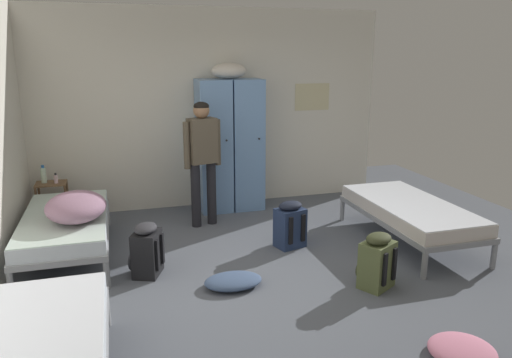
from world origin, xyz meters
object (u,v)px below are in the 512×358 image
at_px(bedding_heap, 76,207).
at_px(person_traveler, 203,152).
at_px(locker_bank, 230,142).
at_px(clothes_pile_pink, 462,350).
at_px(backpack_navy, 290,225).
at_px(backpack_olive, 376,262).
at_px(bed_left_rear, 66,224).
at_px(water_bottle, 44,175).
at_px(lotion_bottle, 56,179).
at_px(clothes_pile_denim, 233,281).
at_px(shelf_unit, 53,199).
at_px(backpack_black, 146,251).
at_px(bed_right, 410,211).

bearing_deg(bedding_heap, person_traveler, 28.34).
bearing_deg(locker_bank, bedding_heap, -144.72).
xyz_separation_m(locker_bank, clothes_pile_pink, (0.82, -4.00, -0.92)).
xyz_separation_m(backpack_navy, backpack_olive, (0.45, -1.19, 0.00)).
height_order(bed_left_rear, water_bottle, water_bottle).
relative_size(bed_left_rear, lotion_bottle, 14.28).
bearing_deg(lotion_bottle, clothes_pile_denim, -52.83).
height_order(shelf_unit, water_bottle, water_bottle).
bearing_deg(person_traveler, clothes_pile_denim, -91.71).
distance_m(bed_left_rear, backpack_olive, 3.33).
bearing_deg(backpack_black, bed_left_rear, 138.46).
bearing_deg(water_bottle, backpack_olive, -40.68).
distance_m(shelf_unit, person_traveler, 2.07).
distance_m(bed_right, bed_left_rear, 3.95).
bearing_deg(bed_right, backpack_navy, 169.68).
xyz_separation_m(bedding_heap, clothes_pile_pink, (2.82, -2.58, -0.58)).
height_order(bed_left_rear, bedding_heap, bedding_heap).
distance_m(bedding_heap, person_traveler, 1.74).
relative_size(bed_left_rear, backpack_olive, 3.45).
height_order(bed_left_rear, backpack_navy, backpack_navy).
distance_m(shelf_unit, lotion_bottle, 0.29).
bearing_deg(lotion_bottle, backpack_black, -61.56).
relative_size(locker_bank, backpack_olive, 3.76).
bearing_deg(lotion_bottle, shelf_unit, 150.26).
bearing_deg(shelf_unit, backpack_olive, -41.19).
bearing_deg(clothes_pile_denim, lotion_bottle, 127.17).
distance_m(person_traveler, water_bottle, 2.08).
height_order(locker_bank, backpack_black, locker_bank).
height_order(bed_right, backpack_navy, backpack_navy).
distance_m(shelf_unit, bed_left_rear, 1.18).
bearing_deg(shelf_unit, person_traveler, -16.58).
bearing_deg(person_traveler, clothes_pile_pink, -68.75).
xyz_separation_m(locker_bank, clothes_pile_denim, (-0.55, -2.42, -0.91)).
height_order(person_traveler, clothes_pile_denim, person_traveler).
bearing_deg(lotion_bottle, locker_bank, 2.01).
height_order(bedding_heap, backpack_olive, bedding_heap).
distance_m(backpack_olive, clothes_pile_pink, 1.21).
distance_m(shelf_unit, water_bottle, 0.34).
xyz_separation_m(bed_left_rear, backpack_navy, (2.46, -0.42, -0.12)).
xyz_separation_m(water_bottle, clothes_pile_denim, (1.92, -2.40, -0.62)).
distance_m(lotion_bottle, backpack_olive, 4.14).
bearing_deg(clothes_pile_denim, backpack_navy, 42.65).
relative_size(locker_bank, water_bottle, 8.88).
distance_m(bed_right, clothes_pile_pink, 2.34).
bearing_deg(bed_right, backpack_olive, -136.29).
height_order(water_bottle, clothes_pile_denim, water_bottle).
relative_size(shelf_unit, backpack_olive, 1.04).
height_order(backpack_olive, clothes_pile_pink, backpack_olive).
relative_size(lotion_bottle, clothes_pile_denim, 0.23).
relative_size(shelf_unit, lotion_bottle, 4.29).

